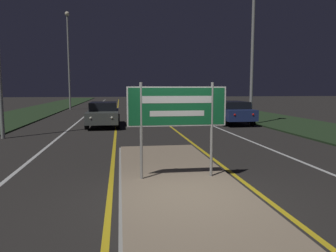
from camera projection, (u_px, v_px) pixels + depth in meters
The scene contains 16 objects.
ground_plane at pixel (188, 199), 6.74m from camera, with size 160.00×160.00×0.00m, color #282623.
median_island at pixel (177, 180), 8.05m from camera, with size 2.82×9.10×0.10m.
verge_left at pixel (13, 117), 25.02m from camera, with size 5.00×100.00×0.08m.
verge_right at pixel (249, 115), 27.76m from camera, with size 5.00×100.00×0.08m.
centre_line_yellow_left at pixel (117, 112), 31.08m from camera, with size 0.12×70.00×0.01m.
centre_line_yellow_right at pixel (151, 112), 31.54m from camera, with size 0.12×70.00×0.01m.
lane_line_white_left at pixel (89, 112), 30.70m from camera, with size 0.12×70.00×0.01m.
lane_line_white_right at pixel (177, 111), 31.91m from camera, with size 0.12×70.00×0.01m.
edge_line_white_left at pixel (56, 113), 30.27m from camera, with size 0.10×70.00×0.01m.
edge_line_white_right at pixel (207, 111), 32.35m from camera, with size 0.10×70.00×0.01m.
highway_sign at pixel (177, 110), 7.84m from camera, with size 2.40×0.07×2.32m.
streetlight_left_far at pixel (68, 51), 34.27m from camera, with size 0.46×0.46×10.15m.
streetlight_right_near at pixel (253, 15), 19.22m from camera, with size 0.63×0.63×9.28m.
car_receding_0 at pixel (231, 111), 21.07m from camera, with size 1.93×4.83×1.44m.
car_receding_1 at pixel (189, 103), 34.29m from camera, with size 1.88×4.43×1.41m.
car_approaching_0 at pixel (104, 114), 19.72m from camera, with size 1.92×4.85×1.43m.
Camera 1 is at (-1.36, -6.39, 2.28)m, focal length 35.00 mm.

